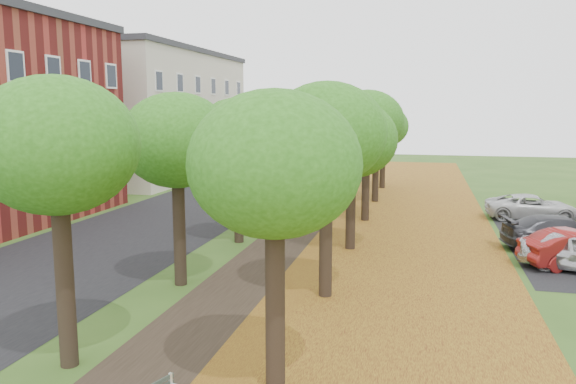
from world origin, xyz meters
The scene contains 9 objects.
ground centered at (0.00, 0.00, 0.00)m, with size 120.00×120.00×0.00m, color #2D4C19.
street_asphalt centered at (-7.50, 15.00, 0.00)m, with size 8.00×70.00×0.01m, color black.
footpath centered at (0.00, 15.00, 0.00)m, with size 3.20×70.00×0.01m, color black.
leaf_verge centered at (5.00, 15.00, 0.01)m, with size 7.50×70.00×0.01m, color olive.
tree_row_west centered at (-2.20, 15.00, 4.69)m, with size 3.78×33.78×6.33m.
tree_row_east centered at (2.60, 15.00, 4.69)m, with size 3.78×33.78×6.33m.
building_cream centered at (-17.00, 33.00, 5.21)m, with size 10.30×20.30×10.40m.
car_grey centered at (11.00, 13.89, 0.69)m, with size 1.93×4.74×1.37m, color #2E2E32.
car_white centered at (11.00, 20.29, 0.64)m, with size 2.13×4.62×1.29m, color silver.
Camera 1 is at (5.38, -10.43, 5.76)m, focal length 35.00 mm.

